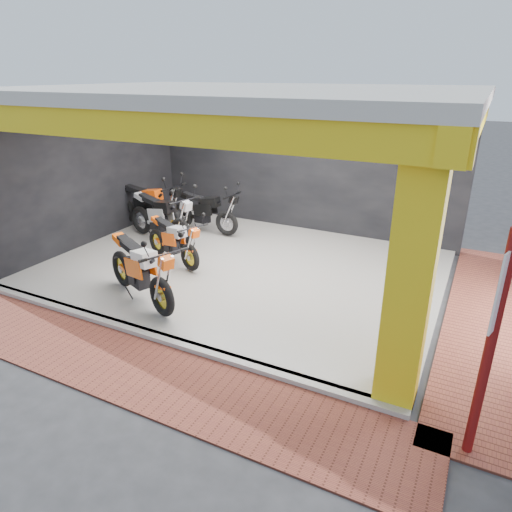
{
  "coord_description": "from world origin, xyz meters",
  "views": [
    {
      "loc": [
        4.32,
        -5.86,
        3.96
      ],
      "look_at": [
        0.9,
        0.88,
        0.9
      ],
      "focal_mm": 32.0,
      "sensor_mm": 36.0,
      "label": 1
    }
  ],
  "objects": [
    {
      "name": "header_beam_front",
      "position": [
        0.0,
        -1.0,
        3.3
      ],
      "size": [
        8.4,
        0.3,
        0.4
      ],
      "primitive_type": "cube",
      "color": "yellow",
      "rests_on": "corner_column"
    },
    {
      "name": "moto_row_a",
      "position": [
        -0.83,
        1.28,
        0.7
      ],
      "size": [
        2.08,
        1.36,
        1.19
      ],
      "primitive_type": null,
      "rotation": [
        0.0,
        0.0,
        -0.36
      ],
      "color": "#FC530A",
      "rests_on": "showroom_floor"
    },
    {
      "name": "left_wall",
      "position": [
        -4.1,
        2.0,
        1.75
      ],
      "size": [
        0.2,
        6.2,
        3.5
      ],
      "primitive_type": "cube",
      "color": "black",
      "rests_on": "ground"
    },
    {
      "name": "paver_front",
      "position": [
        0.0,
        -1.8,
        0.01
      ],
      "size": [
        9.0,
        1.4,
        0.03
      ],
      "primitive_type": "cube",
      "color": "brown",
      "rests_on": "ground"
    },
    {
      "name": "showroom_ceiling",
      "position": [
        0.0,
        2.0,
        3.6
      ],
      "size": [
        8.4,
        6.4,
        0.2
      ],
      "primitive_type": "cube",
      "color": "beige",
      "rests_on": "corner_column"
    },
    {
      "name": "back_wall",
      "position": [
        0.0,
        5.1,
        1.75
      ],
      "size": [
        8.2,
        0.2,
        3.5
      ],
      "primitive_type": "cube",
      "color": "black",
      "rests_on": "ground"
    },
    {
      "name": "signpost",
      "position": [
        4.65,
        -1.29,
        1.45
      ],
      "size": [
        0.13,
        0.36,
        2.65
      ],
      "rotation": [
        0.0,
        0.0,
        -0.29
      ],
      "color": "maroon",
      "rests_on": "ground"
    },
    {
      "name": "ground",
      "position": [
        0.0,
        0.0,
        0.0
      ],
      "size": [
        80.0,
        80.0,
        0.0
      ],
      "primitive_type": "plane",
      "color": "#2D2D30",
      "rests_on": "ground"
    },
    {
      "name": "header_beam_right",
      "position": [
        4.0,
        2.0,
        3.3
      ],
      "size": [
        0.3,
        6.4,
        0.4
      ],
      "primitive_type": "cube",
      "color": "yellow",
      "rests_on": "corner_column"
    },
    {
      "name": "floor_kerb",
      "position": [
        0.0,
        -1.02,
        0.05
      ],
      "size": [
        8.0,
        0.2,
        0.1
      ],
      "primitive_type": "cube",
      "color": "beige",
      "rests_on": "ground"
    },
    {
      "name": "paver_right",
      "position": [
        4.8,
        2.0,
        0.01
      ],
      "size": [
        1.4,
        7.0,
        0.03
      ],
      "primitive_type": "cube",
      "color": "brown",
      "rests_on": "ground"
    },
    {
      "name": "moto_row_d",
      "position": [
        -1.25,
        3.52,
        0.75
      ],
      "size": [
        2.15,
        0.85,
        1.3
      ],
      "primitive_type": null,
      "rotation": [
        0.0,
        0.0,
        -0.03
      ],
      "color": "black",
      "rests_on": "showroom_floor"
    },
    {
      "name": "showroom_floor",
      "position": [
        0.0,
        2.0,
        0.05
      ],
      "size": [
        8.0,
        6.0,
        0.1
      ],
      "primitive_type": "cube",
      "color": "beige",
      "rests_on": "ground"
    },
    {
      "name": "corner_column",
      "position": [
        3.75,
        -0.75,
        1.75
      ],
      "size": [
        0.5,
        0.5,
        3.5
      ],
      "primitive_type": "cube",
      "color": "yellow",
      "rests_on": "ground"
    },
    {
      "name": "moto_row_c",
      "position": [
        -2.65,
        3.02,
        0.84
      ],
      "size": [
        2.48,
        1.04,
        1.49
      ],
      "primitive_type": null,
      "rotation": [
        0.0,
        0.0,
        -0.06
      ],
      "color": "black",
      "rests_on": "showroom_floor"
    },
    {
      "name": "moto_row_b",
      "position": [
        -1.77,
        2.29,
        0.82
      ],
      "size": [
        2.49,
        1.41,
        1.44
      ],
      "primitive_type": null,
      "rotation": [
        0.0,
        0.0,
        -0.24
      ],
      "color": "#A1A2A8",
      "rests_on": "showroom_floor"
    },
    {
      "name": "moto_hero",
      "position": [
        -0.16,
        -0.5,
        0.81
      ],
      "size": [
        2.49,
        1.71,
        1.43
      ],
      "primitive_type": null,
      "rotation": [
        0.0,
        0.0,
        -0.4
      ],
      "color": "#FF590A",
      "rests_on": "showroom_floor"
    }
  ]
}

